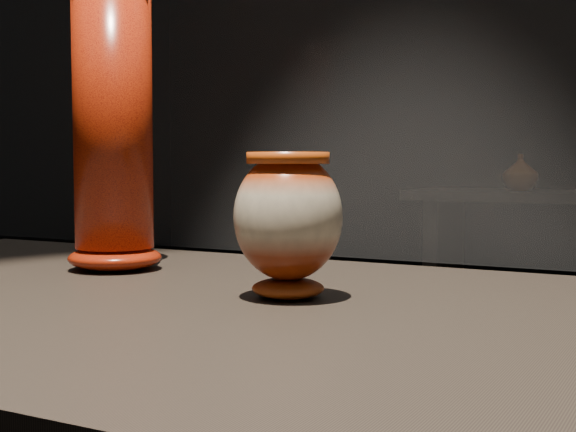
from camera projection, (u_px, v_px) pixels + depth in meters
The scene contains 3 objects.
main_vase at pixel (288, 219), 0.92m from camera, with size 0.15×0.15×0.17m.
tall_vase at pixel (113, 127), 1.16m from camera, with size 0.18×0.18×0.43m.
back_vase_left at pixel (520, 172), 4.18m from camera, with size 0.18×0.18×0.19m, color #974C16.
Camera 1 is at (0.28, -0.76, 1.06)m, focal length 50.00 mm.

